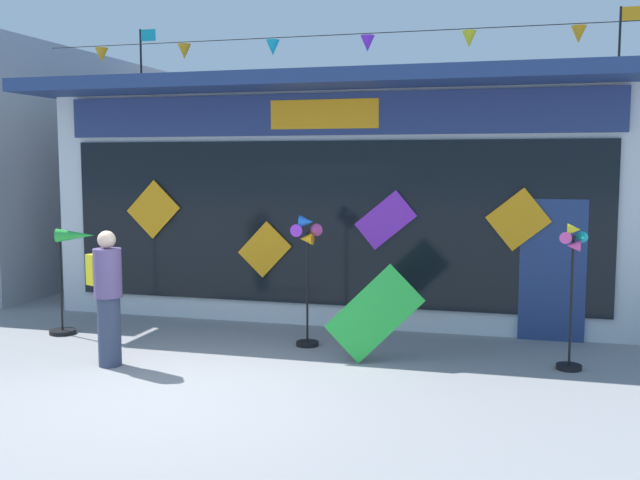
# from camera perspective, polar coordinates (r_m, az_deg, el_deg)

# --- Properties ---
(ground_plane) EXTENTS (80.00, 80.00, 0.00)m
(ground_plane) POSITION_cam_1_polar(r_m,az_deg,el_deg) (8.40, -10.91, -11.41)
(ground_plane) COLOR gray
(kite_shop_building) EXTENTS (9.58, 5.86, 5.07)m
(kite_shop_building) POSITION_cam_1_polar(r_m,az_deg,el_deg) (13.34, 2.99, 3.50)
(kite_shop_building) COLOR silver
(kite_shop_building) RESTS_ON ground_plane
(wind_spinner_far_left) EXTENTS (0.75, 0.38, 1.56)m
(wind_spinner_far_left) POSITION_cam_1_polar(r_m,az_deg,el_deg) (11.20, -18.80, -1.73)
(wind_spinner_far_left) COLOR black
(wind_spinner_far_left) RESTS_ON ground_plane
(wind_spinner_left) EXTENTS (0.40, 0.31, 1.80)m
(wind_spinner_left) POSITION_cam_1_polar(r_m,az_deg,el_deg) (9.90, -1.05, -1.35)
(wind_spinner_left) COLOR black
(wind_spinner_left) RESTS_ON ground_plane
(wind_spinner_center_left) EXTENTS (0.34, 0.30, 1.78)m
(wind_spinner_center_left) POSITION_cam_1_polar(r_m,az_deg,el_deg) (9.28, 19.02, -2.99)
(wind_spinner_center_left) COLOR black
(wind_spinner_center_left) RESTS_ON ground_plane
(person_near_camera) EXTENTS (0.48, 0.41, 1.68)m
(person_near_camera) POSITION_cam_1_polar(r_m,az_deg,el_deg) (9.39, -16.21, -4.11)
(person_near_camera) COLOR #333D56
(person_near_camera) RESTS_ON ground_plane
(display_kite_on_ground) EXTENTS (1.25, 0.23, 1.25)m
(display_kite_on_ground) POSITION_cam_1_polar(r_m,az_deg,el_deg) (9.21, 4.25, -5.74)
(display_kite_on_ground) COLOR green
(display_kite_on_ground) RESTS_ON ground_plane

